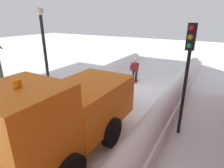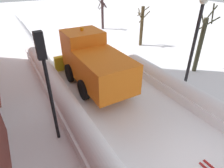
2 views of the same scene
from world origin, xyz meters
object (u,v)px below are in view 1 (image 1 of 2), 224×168
(skier, at_px, (135,69))
(traffic_light_pole, at_px, (188,61))
(plow_truck, at_px, (64,115))
(street_lamp, at_px, (44,43))

(skier, height_order, traffic_light_pole, traffic_light_pole)
(plow_truck, xyz_separation_m, skier, (0.95, -8.05, -0.48))
(plow_truck, height_order, skier, plow_truck)
(skier, bearing_deg, plow_truck, 96.73)
(traffic_light_pole, height_order, street_lamp, street_lamp)
(plow_truck, height_order, street_lamp, street_lamp)
(street_lamp, bearing_deg, traffic_light_pole, 179.65)
(skier, xyz_separation_m, traffic_light_pole, (-4.09, 4.99, 2.03))
(plow_truck, height_order, traffic_light_pole, traffic_light_pole)
(plow_truck, distance_m, traffic_light_pole, 4.65)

